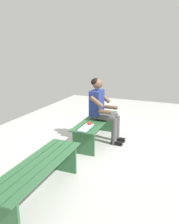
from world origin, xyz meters
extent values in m
cube|color=#B2B2AD|center=(0.97, 1.00, -0.02)|extent=(10.00, 7.00, 0.04)
cube|color=#2D6038|center=(0.01, -0.18, 0.45)|extent=(1.52, 0.15, 0.02)
cube|color=#2D6038|center=(0.00, -0.06, 0.45)|extent=(1.52, 0.15, 0.02)
cube|color=#2D6038|center=(0.00, 0.06, 0.45)|extent=(1.52, 0.15, 0.02)
cube|color=#2D6038|center=(-0.01, 0.18, 0.45)|extent=(1.52, 0.15, 0.02)
cube|color=#2D6038|center=(-0.64, -0.02, 0.22)|extent=(0.04, 0.41, 0.44)
cube|color=#2D6038|center=(0.64, 0.02, 0.22)|extent=(0.04, 0.41, 0.44)
cube|color=#2D6038|center=(1.94, -0.18, 0.45)|extent=(1.57, 0.15, 0.02)
cube|color=#2D6038|center=(1.94, -0.06, 0.45)|extent=(1.57, 0.15, 0.02)
cube|color=#2D6038|center=(1.94, 0.06, 0.45)|extent=(1.57, 0.15, 0.02)
cube|color=#2D6038|center=(1.93, 0.18, 0.45)|extent=(1.57, 0.15, 0.02)
cube|color=#2D6038|center=(1.28, -0.02, 0.22)|extent=(0.04, 0.41, 0.44)
cube|color=#2D6038|center=(2.60, 0.02, 0.22)|extent=(0.04, 0.41, 0.44)
cube|color=navy|center=(-0.09, -0.02, 0.78)|extent=(0.34, 0.20, 0.50)
sphere|color=brown|center=(-0.09, -0.01, 1.16)|extent=(0.20, 0.20, 0.20)
ellipsoid|color=black|center=(-0.09, -0.04, 1.19)|extent=(0.20, 0.19, 0.15)
cylinder|color=#4C4C4C|center=(-0.18, 0.18, 0.53)|extent=(0.13, 0.40, 0.13)
cylinder|color=#4C4C4C|center=(0.00, 0.18, 0.53)|extent=(0.13, 0.40, 0.13)
cylinder|color=#4C4C4C|center=(-0.18, 0.38, 0.26)|extent=(0.11, 0.11, 0.53)
cube|color=black|center=(-0.18, 0.44, 0.04)|extent=(0.10, 0.22, 0.07)
cylinder|color=#4C4C4C|center=(0.00, 0.38, 0.26)|extent=(0.11, 0.11, 0.53)
cube|color=black|center=(0.00, 0.44, 0.04)|extent=(0.10, 0.22, 0.07)
cylinder|color=brown|center=(-0.30, 0.06, 0.85)|extent=(0.08, 0.28, 0.23)
cylinder|color=brown|center=(-0.27, 0.22, 0.67)|extent=(0.07, 0.26, 0.07)
cylinder|color=brown|center=(0.12, 0.06, 0.85)|extent=(0.08, 0.28, 0.23)
cylinder|color=brown|center=(0.09, 0.22, 0.67)|extent=(0.07, 0.26, 0.07)
sphere|color=red|center=(0.39, 0.03, 0.49)|extent=(0.08, 0.08, 0.08)
cube|color=white|center=(0.43, 0.02, 0.47)|extent=(0.20, 0.16, 0.02)
cube|color=white|center=(0.64, 0.03, 0.47)|extent=(0.20, 0.16, 0.02)
cube|color=#1E478C|center=(0.54, 0.02, 0.46)|extent=(0.42, 0.17, 0.01)
camera|label=1|loc=(4.03, 1.57, 1.83)|focal=37.03mm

